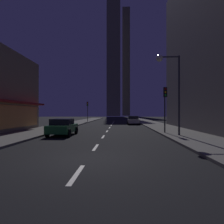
{
  "coord_description": "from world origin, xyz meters",
  "views": [
    {
      "loc": [
        1.37,
        -8.58,
        1.95
      ],
      "look_at": [
        0.0,
        27.34,
        2.12
      ],
      "focal_mm": 33.53,
      "sensor_mm": 36.0,
      "label": 1
    }
  ],
  "objects_px": {
    "traffic_light_near_right": "(165,99)",
    "traffic_light_far_left": "(87,107)",
    "fire_hydrant_far_left": "(60,125)",
    "car_parked_far": "(133,120)",
    "car_parked_near": "(63,127)",
    "street_lamp_right": "(169,75)"
  },
  "relations": [
    {
      "from": "traffic_light_near_right",
      "to": "traffic_light_far_left",
      "type": "relative_size",
      "value": 1.0
    },
    {
      "from": "fire_hydrant_far_left",
      "to": "traffic_light_near_right",
      "type": "xyz_separation_m",
      "value": [
        11.4,
        -5.75,
        2.74
      ]
    },
    {
      "from": "car_parked_far",
      "to": "car_parked_near",
      "type": "bearing_deg",
      "value": -112.3
    },
    {
      "from": "car_parked_near",
      "to": "street_lamp_right",
      "type": "relative_size",
      "value": 0.64
    },
    {
      "from": "traffic_light_near_right",
      "to": "traffic_light_far_left",
      "type": "distance_m",
      "value": 26.99
    },
    {
      "from": "street_lamp_right",
      "to": "traffic_light_near_right",
      "type": "bearing_deg",
      "value": 86.6
    },
    {
      "from": "traffic_light_far_left",
      "to": "street_lamp_right",
      "type": "distance_m",
      "value": 28.87
    },
    {
      "from": "car_parked_far",
      "to": "traffic_light_far_left",
      "type": "xyz_separation_m",
      "value": [
        -9.1,
        8.42,
        2.45
      ]
    },
    {
      "from": "car_parked_near",
      "to": "fire_hydrant_far_left",
      "type": "height_order",
      "value": "car_parked_near"
    },
    {
      "from": "car_parked_near",
      "to": "fire_hydrant_far_left",
      "type": "xyz_separation_m",
      "value": [
        -2.3,
        7.07,
        -0.29
      ]
    },
    {
      "from": "car_parked_far",
      "to": "street_lamp_right",
      "type": "bearing_deg",
      "value": -84.43
    },
    {
      "from": "fire_hydrant_far_left",
      "to": "car_parked_far",
      "type": "bearing_deg",
      "value": 47.82
    },
    {
      "from": "car_parked_near",
      "to": "traffic_light_far_left",
      "type": "xyz_separation_m",
      "value": [
        -1.9,
        25.98,
        2.45
      ]
    },
    {
      "from": "traffic_light_near_right",
      "to": "street_lamp_right",
      "type": "xyz_separation_m",
      "value": [
        -0.12,
        -2.03,
        1.87
      ]
    },
    {
      "from": "fire_hydrant_far_left",
      "to": "street_lamp_right",
      "type": "distance_m",
      "value": 14.45
    },
    {
      "from": "traffic_light_near_right",
      "to": "street_lamp_right",
      "type": "bearing_deg",
      "value": -93.4
    },
    {
      "from": "car_parked_near",
      "to": "fire_hydrant_far_left",
      "type": "relative_size",
      "value": 6.48
    },
    {
      "from": "traffic_light_near_right",
      "to": "traffic_light_far_left",
      "type": "bearing_deg",
      "value": 114.05
    },
    {
      "from": "fire_hydrant_far_left",
      "to": "street_lamp_right",
      "type": "relative_size",
      "value": 0.1
    },
    {
      "from": "traffic_light_near_right",
      "to": "traffic_light_far_left",
      "type": "xyz_separation_m",
      "value": [
        -11.0,
        24.65,
        0.0
      ]
    },
    {
      "from": "car_parked_far",
      "to": "traffic_light_far_left",
      "type": "distance_m",
      "value": 12.64
    },
    {
      "from": "car_parked_near",
      "to": "traffic_light_far_left",
      "type": "bearing_deg",
      "value": 94.18
    }
  ]
}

